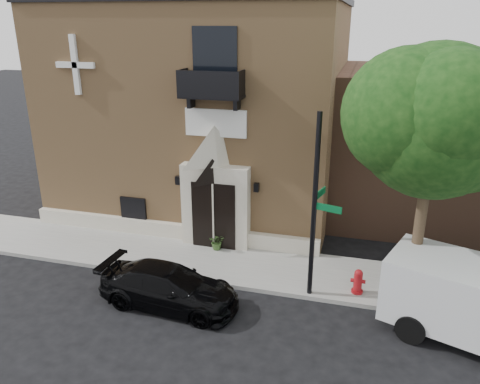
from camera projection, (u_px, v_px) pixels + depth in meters
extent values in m
plane|color=black|center=(219.00, 287.00, 15.60)|extent=(120.00, 120.00, 0.00)
cube|color=gray|center=(259.00, 268.00, 16.69)|extent=(42.00, 3.00, 0.15)
cube|color=tan|center=(209.00, 108.00, 22.04)|extent=(12.00, 10.00, 9.00)
cube|color=black|center=(207.00, 1.00, 20.43)|extent=(12.20, 10.20, 0.30)
cube|color=beige|center=(170.00, 230.00, 18.80)|extent=(12.00, 0.30, 0.60)
cube|color=beige|center=(216.00, 206.00, 17.74)|extent=(2.60, 0.55, 3.20)
pyramid|color=beige|center=(215.00, 146.00, 16.93)|extent=(2.60, 0.55, 1.50)
cube|color=black|center=(213.00, 216.00, 17.58)|extent=(1.70, 0.06, 2.60)
cube|color=beige|center=(213.00, 217.00, 17.54)|extent=(0.06, 0.04, 2.60)
cube|color=white|center=(216.00, 123.00, 16.82)|extent=(2.30, 0.10, 1.00)
cube|color=black|center=(212.00, 97.00, 16.12)|extent=(2.20, 0.90, 0.10)
cube|color=black|center=(207.00, 85.00, 15.58)|extent=(2.20, 0.06, 0.90)
cube|color=black|center=(183.00, 82.00, 16.23)|extent=(0.06, 0.90, 0.90)
cube|color=black|center=(241.00, 84.00, 15.71)|extent=(0.06, 0.90, 0.90)
cube|color=black|center=(215.00, 60.00, 16.09)|extent=(1.60, 0.08, 2.20)
cube|color=white|center=(75.00, 65.00, 17.51)|extent=(0.22, 0.14, 2.20)
cube|color=white|center=(75.00, 65.00, 17.51)|extent=(1.60, 0.14, 0.22)
cube|color=black|center=(133.00, 209.00, 19.02)|extent=(1.10, 0.10, 1.00)
cube|color=#C5400D|center=(134.00, 209.00, 19.05)|extent=(0.85, 0.06, 0.75)
cube|color=black|center=(178.00, 180.00, 17.95)|extent=(0.18, 0.18, 0.32)
cube|color=black|center=(256.00, 187.00, 17.18)|extent=(0.18, 0.18, 0.32)
cylinder|color=#38281C|center=(417.00, 242.00, 13.75)|extent=(0.32, 0.32, 4.20)
sphere|color=black|center=(435.00, 122.00, 12.51)|extent=(4.20, 4.20, 4.20)
sphere|color=black|center=(463.00, 132.00, 12.69)|extent=(3.36, 3.36, 3.36)
sphere|color=black|center=(409.00, 114.00, 12.44)|extent=(3.57, 3.57, 3.57)
sphere|color=black|center=(449.00, 112.00, 11.69)|extent=(3.15, 3.15, 3.15)
imported|color=black|center=(169.00, 287.00, 14.43)|extent=(4.52, 2.10, 1.28)
cylinder|color=black|center=(411.00, 329.00, 12.82)|extent=(0.87, 0.53, 0.82)
cylinder|color=black|center=(430.00, 295.00, 14.40)|extent=(0.87, 0.53, 0.82)
cylinder|color=black|center=(314.00, 208.00, 14.01)|extent=(0.16, 0.16, 5.84)
cube|color=#07572A|center=(328.00, 208.00, 13.77)|extent=(0.81, 0.25, 0.21)
cube|color=#07572A|center=(320.00, 193.00, 14.24)|extent=(0.25, 0.81, 0.21)
cylinder|color=maroon|center=(357.00, 291.00, 15.02)|extent=(0.37, 0.37, 0.08)
cylinder|color=maroon|center=(358.00, 282.00, 14.91)|extent=(0.27, 0.27, 0.57)
sphere|color=maroon|center=(359.00, 273.00, 14.80)|extent=(0.27, 0.27, 0.27)
cylinder|color=maroon|center=(358.00, 281.00, 14.89)|extent=(0.47, 0.12, 0.12)
cube|color=#0E3318|center=(453.00, 291.00, 14.14)|extent=(1.94, 1.42, 1.06)
cube|color=black|center=(456.00, 274.00, 13.94)|extent=(2.00, 1.48, 0.12)
imported|color=#3B5E28|center=(217.00, 241.00, 17.76)|extent=(0.66, 0.60, 0.65)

